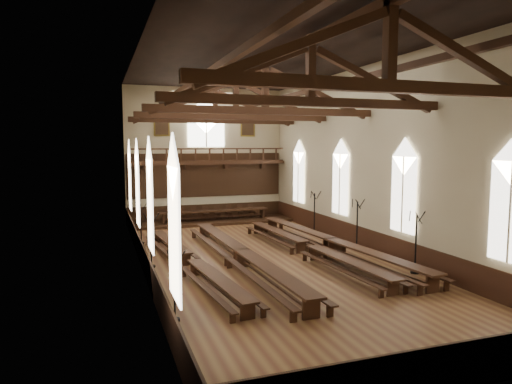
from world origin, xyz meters
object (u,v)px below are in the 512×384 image
refectory_row_b (242,253)px  refectory_row_d (331,242)px  refectory_row_c (308,247)px  high_table (214,212)px  candelabrum_left_mid (151,251)px  candelabrum_left_far (141,231)px  candelabrum_right_far (314,220)px  dais (215,222)px  candelabrum_right_near (415,254)px  refectory_row_a (190,260)px  candelabrum_right_mid (357,234)px  candelabrum_left_near (175,300)px

refectory_row_b → refectory_row_d: (5.24, 0.87, 0.00)m
refectory_row_c → high_table: bearing=100.3°
candelabrum_left_mid → candelabrum_left_far: bearing=90.0°
refectory_row_d → candelabrum_right_far: 5.79m
candelabrum_left_far → dais: bearing=44.1°
candelabrum_left_mid → candelabrum_right_near: candelabrum_right_near is taller
refectory_row_a → dais: (4.16, 12.10, -0.40)m
refectory_row_c → candelabrum_left_mid: candelabrum_left_mid is taller
high_table → candelabrum_right_far: size_ratio=2.99×
candelabrum_right_mid → candelabrum_left_near: bearing=-147.8°
refectory_row_d → dais: refectory_row_d is taller
refectory_row_a → refectory_row_b: bearing=0.3°
refectory_row_c → candelabrum_right_far: size_ratio=5.11×
dais → refectory_row_b: bearing=-97.8°
dais → high_table: 0.74m
refectory_row_c → refectory_row_d: 1.51m
refectory_row_b → candelabrum_left_far: bearing=122.3°
refectory_row_c → candelabrum_right_near: bearing=-53.5°
refectory_row_c → refectory_row_d: refectory_row_d is taller
candelabrum_right_far → candelabrum_left_mid: bearing=-154.6°
refectory_row_a → high_table: (4.16, 12.10, 0.35)m
refectory_row_b → candelabrum_left_far: size_ratio=6.08×
refectory_row_b → candelabrum_left_mid: candelabrum_left_mid is taller
dais → candelabrum_right_mid: bearing=-64.0°
refectory_row_a → refectory_row_b: 2.50m
candelabrum_left_mid → dais: bearing=62.3°
dais → candelabrum_left_mid: (-5.77, -10.98, 0.70)m
refectory_row_c → high_table: (-2.10, 11.50, 0.32)m
refectory_row_a → candelabrum_right_mid: bearing=6.9°
candelabrum_left_mid → candelabrum_right_mid: bearing=0.1°
dais → candelabrum_left_mid: candelabrum_left_mid is taller
candelabrum_left_far → candelabrum_right_mid: 12.33m
candelabrum_left_mid → candelabrum_right_far: bearing=25.4°
candelabrum_left_far → candelabrum_left_near: bearing=-90.0°
refectory_row_c → high_table: 11.70m
candelabrum_left_near → refectory_row_b: bearing=54.9°
high_table → candelabrum_right_near: (5.33, -15.87, 0.03)m
refectory_row_d → candelabrum_right_far: (1.76, 5.52, 0.23)m
refectory_row_c → refectory_row_d: bearing=10.9°
refectory_row_d → refectory_row_b: bearing=-170.6°
candelabrum_left_mid → candelabrum_right_near: (11.10, -4.89, 0.08)m
refectory_row_c → candelabrum_right_mid: (3.23, 0.55, 0.35)m
candelabrum_right_near → refectory_row_a: bearing=158.4°
refectory_row_c → candelabrum_left_near: (-7.87, -6.43, 0.21)m
high_table → candelabrum_right_near: size_ratio=2.88×
refectory_row_d → candelabrum_left_far: 10.91m
refectory_row_a → candelabrum_right_far: candelabrum_right_far is taller
refectory_row_b → candelabrum_right_mid: size_ratio=5.33×
candelabrum_left_near → candelabrum_right_far: bearing=47.8°
refectory_row_c → refectory_row_b: bearing=-171.1°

